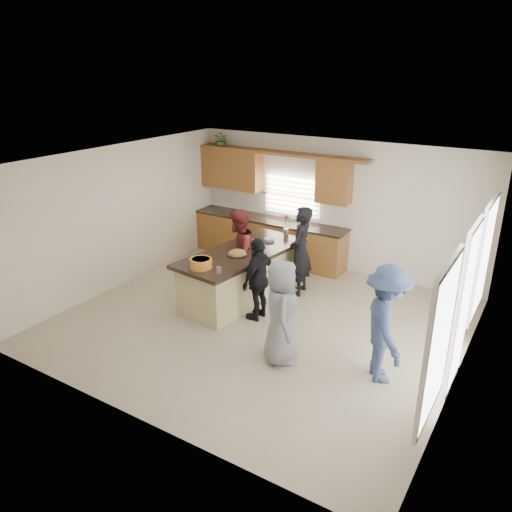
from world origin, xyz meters
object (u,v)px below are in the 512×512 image
Objects in this scene: woman_left_front at (259,279)px; woman_right_back at (386,324)px; woman_left_mid at (238,252)px; island at (242,276)px; woman_left_back at (300,251)px; woman_right_front at (281,312)px; salad_bowl at (201,263)px.

woman_left_front is 2.53m from woman_right_back.
woman_right_back is (3.33, -1.33, 0.03)m from woman_left_mid.
island is 1.63× the size of woman_right_back.
woman_left_back is 2.99m from woman_right_back.
woman_left_back reaches higher than woman_right_back.
woman_left_back is 1.17× the size of woman_left_front.
woman_left_front is 0.93× the size of woman_right_front.
woman_right_front is at bearing -14.18° from salad_bowl.
woman_right_front is at bearing 10.03° from woman_left_back.
island is 3.37m from woman_right_back.
woman_right_front reaches higher than island.
salad_bowl is 0.22× the size of woman_left_back.
salad_bowl is at bearing -91.17° from island.
woman_left_front is (0.89, -0.70, -0.09)m from woman_left_mid.
woman_left_front is at bearing 13.55° from woman_right_front.
woman_left_front is 0.87× the size of woman_right_back.
woman_left_back is at bearing 49.00° from island.
woman_left_back is at bearing 18.39° from woman_right_back.
woman_right_back reaches higher than salad_bowl.
island is at bearing 35.23° from woman_left_mid.
woman_right_front is (1.68, -1.51, 0.36)m from island.
woman_left_mid reaches higher than island.
woman_left_back reaches higher than woman_left_front.
salad_bowl is 2.06m from woman_left_back.
woman_left_mid is (-1.03, -0.59, -0.04)m from woman_left_back.
woman_left_mid reaches higher than salad_bowl.
island is 1.88× the size of woman_left_front.
salad_bowl is at bearing -11.18° from woman_left_mid.
woman_left_mid is at bearing 92.02° from salad_bowl.
island is 1.21m from salad_bowl.
island is 7.40× the size of salad_bowl.
woman_right_back is (2.30, -1.92, -0.01)m from woman_left_back.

